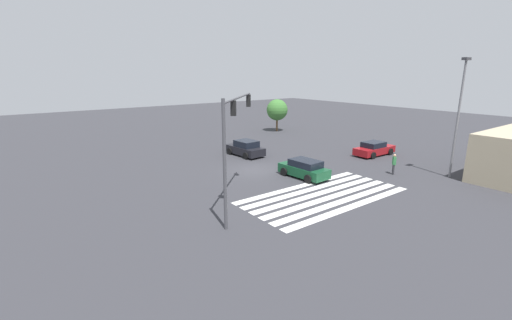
% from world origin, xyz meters
% --- Properties ---
extents(ground_plane, '(118.92, 118.92, 0.00)m').
position_xyz_m(ground_plane, '(0.00, 0.00, 0.00)').
color(ground_plane, '#333338').
extents(crosswalk_markings, '(11.55, 5.35, 0.01)m').
position_xyz_m(crosswalk_markings, '(0.00, -7.65, 0.00)').
color(crosswalk_markings, silver).
rests_on(crosswalk_markings, ground_plane).
extents(traffic_signal_mast, '(5.75, 5.75, 6.88)m').
position_xyz_m(traffic_signal_mast, '(-6.29, -6.29, 5.00)').
color(traffic_signal_mast, '#47474C').
rests_on(traffic_signal_mast, ground_plane).
extents(car_0, '(4.61, 2.09, 1.39)m').
position_xyz_m(car_0, '(12.72, -2.74, 0.65)').
color(car_0, maroon).
rests_on(car_0, ground_plane).
extents(car_1, '(2.32, 4.28, 1.54)m').
position_xyz_m(car_1, '(2.36, 4.89, 0.73)').
color(car_1, black).
rests_on(car_1, ground_plane).
extents(car_2, '(2.17, 4.20, 1.44)m').
position_xyz_m(car_2, '(1.85, -3.86, 0.70)').
color(car_2, '#144728').
rests_on(car_2, ground_plane).
extents(pedestrian, '(0.41, 0.41, 1.70)m').
position_xyz_m(pedestrian, '(8.25, -7.65, 0.95)').
color(pedestrian, '#38383D').
rests_on(pedestrian, ground_plane).
extents(street_light_pole_a, '(0.80, 0.36, 9.14)m').
position_xyz_m(street_light_pole_a, '(11.13, -10.77, 5.39)').
color(street_light_pole_a, slate).
rests_on(street_light_pole_a, ground_plane).
extents(tree_corner_a, '(2.93, 2.93, 4.45)m').
position_xyz_m(tree_corner_a, '(14.30, 14.14, 2.98)').
color(tree_corner_a, brown).
rests_on(tree_corner_a, ground_plane).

